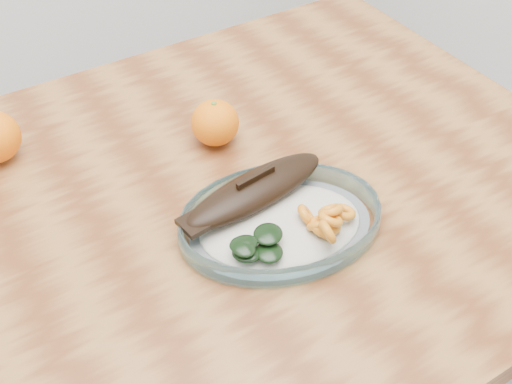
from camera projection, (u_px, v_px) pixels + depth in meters
dining_table at (184, 260)px, 0.93m from camera, size 1.20×0.80×0.75m
plated_meal at (279, 219)px, 0.82m from camera, size 0.59×0.59×0.08m
orange_right at (215, 123)px, 0.94m from camera, size 0.07×0.07×0.07m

